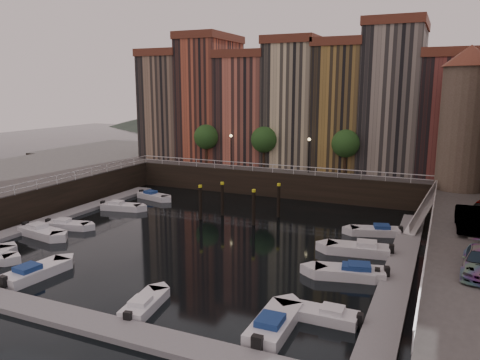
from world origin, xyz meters
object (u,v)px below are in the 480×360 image
at_px(gangway, 424,208).
at_px(boat_left_2, 67,225).
at_px(corner_tower, 465,116).
at_px(car_b, 469,220).
at_px(boat_left_1, 41,232).
at_px(mooring_pilings, 239,203).

relative_size(gangway, boat_left_2, 1.93).
bearing_deg(corner_tower, car_b, -88.29).
relative_size(boat_left_2, car_b, 0.91).
distance_m(boat_left_2, car_b, 33.93).
bearing_deg(car_b, boat_left_1, -171.95).
distance_m(mooring_pilings, boat_left_1, 18.28).
distance_m(boat_left_1, car_b, 34.68).
relative_size(gangway, car_b, 1.75).
distance_m(gangway, mooring_pilings, 17.45).
bearing_deg(mooring_pilings, corner_tower, 23.79).
relative_size(gangway, mooring_pilings, 1.16).
distance_m(corner_tower, mooring_pilings, 23.29).
xyz_separation_m(gangway, car_b, (3.33, -10.03, 1.87)).
height_order(gangway, boat_left_2, gangway).
relative_size(gangway, boat_left_1, 1.65).
bearing_deg(boat_left_1, mooring_pilings, 50.24).
bearing_deg(boat_left_2, corner_tower, 16.21).
height_order(corner_tower, boat_left_2, corner_tower).
bearing_deg(gangway, boat_left_2, -155.75).
distance_m(gangway, boat_left_1, 34.71).
xyz_separation_m(boat_left_2, car_b, (33.56, 3.58, 3.46)).
bearing_deg(car_b, mooring_pilings, 161.63).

